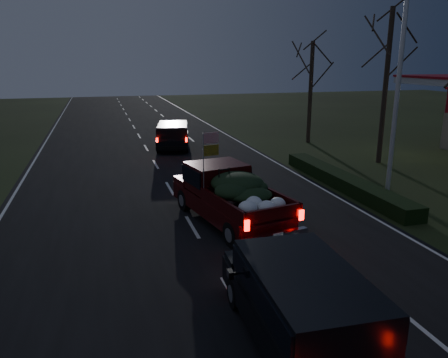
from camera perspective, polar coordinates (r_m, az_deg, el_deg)
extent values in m
plane|color=black|center=(15.63, -4.17, -6.31)|extent=(120.00, 120.00, 0.00)
cube|color=black|center=(15.63, -4.17, -6.28)|extent=(14.00, 120.00, 0.02)
cube|color=black|center=(21.02, 15.29, -0.28)|extent=(1.00, 10.00, 0.60)
cylinder|color=silver|center=(20.48, 21.74, 10.75)|extent=(0.20, 0.20, 9.00)
cylinder|color=black|center=(26.29, 20.32, 11.11)|extent=(0.28, 0.28, 8.50)
cylinder|color=black|center=(31.79, 11.21, 10.96)|extent=(0.28, 0.28, 7.00)
cube|color=#390708|center=(15.96, 0.61, -3.29)|extent=(3.23, 5.82, 0.60)
cube|color=#390708|center=(16.56, -0.98, 0.38)|extent=(2.34, 2.12, 0.99)
cube|color=black|center=(16.54, -0.99, 0.75)|extent=(2.42, 2.04, 0.60)
cube|color=#390708|center=(14.67, 3.23, -3.64)|extent=(2.60, 3.42, 0.07)
ellipsoid|color=black|center=(15.00, 2.37, -1.22)|extent=(2.11, 2.28, 0.66)
cylinder|color=gray|center=(15.10, -2.70, 1.90)|extent=(0.04, 0.04, 2.20)
cube|color=red|center=(15.04, -1.71, 5.41)|extent=(0.56, 0.13, 0.37)
cube|color=gold|center=(15.12, -1.69, 3.76)|extent=(0.56, 0.13, 0.37)
cube|color=black|center=(29.52, -6.65, 5.18)|extent=(2.90, 5.07, 0.60)
cube|color=black|center=(29.16, -6.71, 6.40)|extent=(2.52, 3.78, 0.79)
cube|color=black|center=(29.15, -6.72, 6.55)|extent=(2.60, 3.70, 0.48)
cube|color=black|center=(9.58, 9.75, -17.11)|extent=(2.30, 5.08, 0.62)
cube|color=black|center=(9.02, 10.62, -14.14)|extent=(2.12, 3.73, 0.83)
cube|color=black|center=(8.97, 10.65, -13.68)|extent=(2.22, 3.63, 0.50)
cube|color=black|center=(9.75, 0.83, -12.30)|extent=(0.11, 0.23, 0.17)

